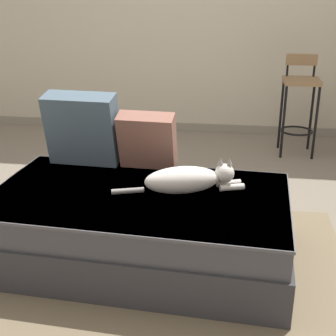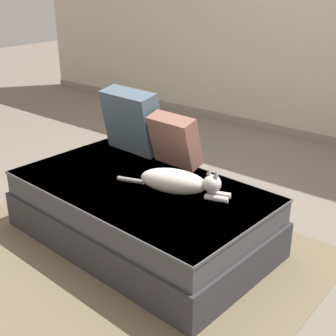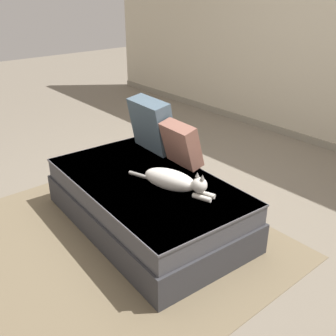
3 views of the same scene
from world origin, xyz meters
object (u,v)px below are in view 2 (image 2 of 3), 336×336
throw_pillow_middle (175,140)px  cat (178,182)px  couch (140,212)px  throw_pillow_corner (132,121)px

throw_pillow_middle → cat: 0.45m
couch → throw_pillow_corner: 0.74m
throw_pillow_middle → couch: bearing=-87.2°
couch → cat: cat is taller
couch → throw_pillow_middle: (-0.02, 0.38, 0.39)m
cat → couch: bearing=-168.4°
couch → throw_pillow_middle: throw_pillow_middle is taller
throw_pillow_corner → cat: throw_pillow_corner is taller
throw_pillow_corner → throw_pillow_middle: size_ratio=1.27×
throw_pillow_corner → cat: bearing=-26.7°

